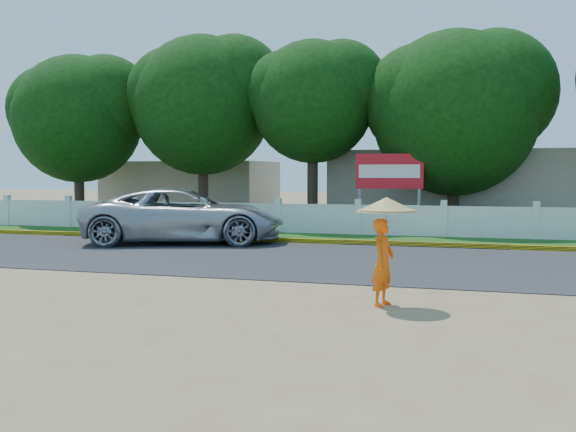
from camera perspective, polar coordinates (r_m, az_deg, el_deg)
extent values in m
plane|color=#9E8460|center=(12.44, -2.54, -6.60)|extent=(120.00, 120.00, 0.00)
cube|color=#38383A|center=(16.71, 2.36, -3.85)|extent=(60.00, 7.00, 0.02)
cube|color=#2D601E|center=(21.82, 5.59, -2.02)|extent=(60.00, 3.50, 0.03)
cube|color=yellow|center=(20.15, 4.73, -2.33)|extent=(40.00, 0.18, 0.16)
cube|color=silver|center=(23.19, 6.25, -0.35)|extent=(40.00, 0.10, 1.10)
cube|color=#B7AD99|center=(29.62, 14.23, 2.51)|extent=(10.00, 6.00, 3.20)
cube|color=#B7AD99|center=(33.61, -8.48, 2.40)|extent=(8.00, 5.00, 2.80)
imported|color=#ADB1B6|center=(20.76, -9.19, 0.03)|extent=(6.90, 4.72, 1.75)
imported|color=#FF5E0D|center=(11.02, 8.44, -4.09)|extent=(0.48, 0.61, 1.49)
cylinder|color=gray|center=(10.95, 8.73, -1.13)|extent=(0.02, 0.02, 0.96)
cone|color=tan|center=(10.92, 8.75, 1.02)|extent=(1.02, 1.02, 0.25)
cylinder|color=gray|center=(24.27, 6.38, 0.90)|extent=(0.12, 0.12, 2.00)
cylinder|color=gray|center=(24.00, 11.56, 0.82)|extent=(0.12, 0.12, 2.00)
cube|color=red|center=(24.08, 8.99, 3.95)|extent=(2.50, 0.12, 1.30)
cube|color=silver|center=(24.02, 8.97, 3.95)|extent=(2.25, 0.02, 0.49)
cylinder|color=#473828|center=(30.39, -18.06, 2.35)|extent=(0.44, 0.44, 3.07)
sphere|color=#134610|center=(30.47, -18.19, 8.19)|extent=(5.68, 5.68, 5.68)
cylinder|color=#473828|center=(28.21, -7.54, 2.83)|extent=(0.44, 0.44, 3.49)
sphere|color=#134610|center=(28.35, -7.60, 9.72)|extent=(6.01, 6.01, 6.01)
cylinder|color=#473828|center=(26.19, 14.46, 1.88)|extent=(0.44, 0.44, 2.78)
sphere|color=#134610|center=(26.28, 14.58, 8.82)|extent=(6.48, 6.48, 6.48)
cylinder|color=#473828|center=(26.39, 2.20, 3.07)|extent=(0.44, 0.44, 3.75)
sphere|color=#134610|center=(26.55, 2.22, 10.11)|extent=(5.00, 5.00, 5.00)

